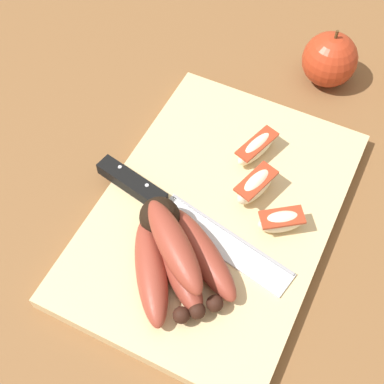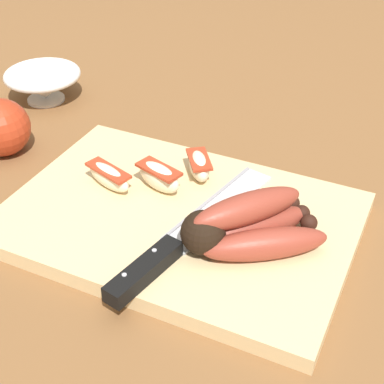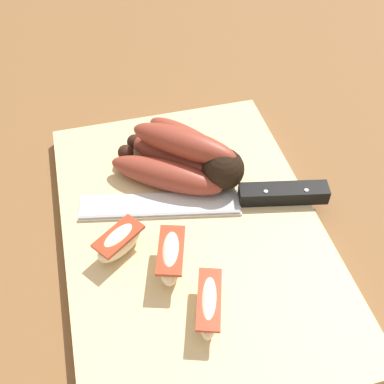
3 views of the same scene
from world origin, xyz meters
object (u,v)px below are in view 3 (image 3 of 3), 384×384
Objects in this scene: banana_bunch at (185,157)px; apple_wedge_far at (171,256)px; apple_wedge_near at (119,242)px; chefs_knife at (242,200)px; apple_wedge_middle at (209,304)px.

banana_bunch reaches higher than apple_wedge_far.
chefs_knife is at bearing -77.77° from apple_wedge_near.
apple_wedge_far is at bearing 160.42° from banana_bunch.
banana_bunch is 2.41× the size of apple_wedge_far.
apple_wedge_near reaches higher than chefs_knife.
apple_wedge_far is at bearing -124.59° from apple_wedge_near.
apple_wedge_middle is at bearing -142.60° from apple_wedge_near.
chefs_knife is 0.14m from apple_wedge_middle.
apple_wedge_middle is (-0.12, 0.07, 0.01)m from chefs_knife.
chefs_knife is 4.17× the size of apple_wedge_far.
apple_wedge_near is 0.83× the size of apple_wedge_middle.
apple_wedge_near is 0.06m from apple_wedge_far.
apple_wedge_middle is 0.06m from apple_wedge_far.
apple_wedge_far reaches higher than chefs_knife.
chefs_knife is 0.14m from apple_wedge_near.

